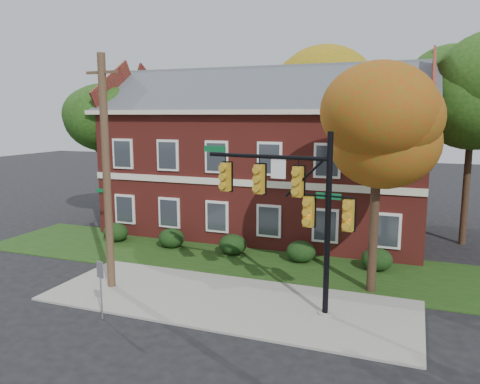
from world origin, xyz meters
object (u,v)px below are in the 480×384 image
(traffic_signal, at_px, (296,202))
(sign_post, at_px, (101,280))
(tree_far_rear, at_px, (316,89))
(utility_pole, at_px, (107,173))
(hedge_right, at_px, (301,252))
(tree_near_right, at_px, (385,123))
(apartment_building, at_px, (265,149))
(hedge_far_left, at_px, (116,232))
(hedge_left, at_px, (171,238))
(tree_left_rear, at_px, (114,120))
(hedge_far_right, at_px, (377,260))
(hedge_center, at_px, (233,245))

(traffic_signal, bearing_deg, sign_post, -146.33)
(traffic_signal, bearing_deg, tree_far_rear, 106.31)
(traffic_signal, relative_size, utility_pole, 0.69)
(hedge_right, relative_size, utility_pole, 0.15)
(tree_far_rear, bearing_deg, tree_near_right, -69.73)
(utility_pole, bearing_deg, apartment_building, 78.90)
(hedge_right, bearing_deg, tree_far_rear, 99.36)
(hedge_right, xyz_separation_m, traffic_signal, (1.07, -5.53, 3.47))
(hedge_far_left, xyz_separation_m, hedge_left, (3.50, 0.00, 0.00))
(tree_left_rear, height_order, traffic_signal, tree_left_rear)
(tree_near_right, bearing_deg, hedge_far_right, 94.52)
(hedge_far_left, bearing_deg, hedge_center, 0.00)
(tree_left_rear, height_order, tree_far_rear, tree_far_rear)
(apartment_building, distance_m, tree_near_right, 10.97)
(hedge_right, bearing_deg, hedge_far_left, 180.00)
(hedge_far_left, distance_m, traffic_signal, 13.29)
(hedge_center, height_order, sign_post, sign_post)
(hedge_right, bearing_deg, tree_left_rear, 162.63)
(hedge_left, height_order, hedge_center, same)
(hedge_center, bearing_deg, utility_pole, -116.13)
(tree_far_rear, distance_m, traffic_signal, 19.52)
(tree_near_right, bearing_deg, hedge_right, 142.72)
(hedge_center, distance_m, tree_near_right, 9.90)
(tree_far_rear, distance_m, sign_post, 23.12)
(hedge_far_right, xyz_separation_m, utility_pole, (-9.95, -6.00, 4.19))
(hedge_center, xyz_separation_m, sign_post, (-1.44, -8.62, 0.88))
(hedge_center, xyz_separation_m, hedge_right, (3.50, 0.00, 0.00))
(hedge_far_left, height_order, hedge_far_right, same)
(hedge_left, bearing_deg, hedge_right, 0.00)
(hedge_far_left, distance_m, hedge_left, 3.50)
(hedge_center, xyz_separation_m, tree_far_rear, (1.34, 13.09, 8.32))
(hedge_far_left, bearing_deg, tree_left_rear, 123.42)
(apartment_building, bearing_deg, tree_far_rear, 80.29)
(hedge_left, height_order, utility_pole, utility_pole)
(tree_near_right, bearing_deg, apartment_building, 131.77)
(hedge_right, relative_size, sign_post, 0.68)
(utility_pole, distance_m, sign_post, 4.48)
(hedge_far_left, bearing_deg, hedge_right, 0.00)
(hedge_center, relative_size, tree_near_right, 0.16)
(hedge_right, xyz_separation_m, tree_left_rear, (-13.23, 4.14, 6.16))
(hedge_far_left, distance_m, tree_far_rear, 17.61)
(tree_far_rear, bearing_deg, traffic_signal, -80.16)
(hedge_right, relative_size, traffic_signal, 0.22)
(tree_near_right, distance_m, tree_far_rear, 17.12)
(hedge_far_left, relative_size, hedge_left, 1.00)
(hedge_far_right, distance_m, tree_far_rear, 16.51)
(hedge_left, relative_size, sign_post, 0.68)
(sign_post, bearing_deg, apartment_building, 95.98)
(tree_near_right, bearing_deg, utility_pole, -162.69)
(hedge_left, xyz_separation_m, hedge_far_right, (10.50, 0.00, 0.00))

